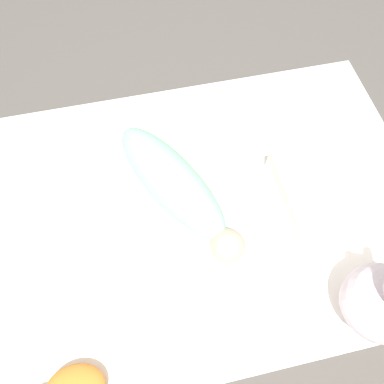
# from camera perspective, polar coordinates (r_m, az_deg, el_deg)

# --- Properties ---
(ground_plane) EXTENTS (12.00, 12.00, 0.00)m
(ground_plane) POSITION_cam_1_polar(r_m,az_deg,el_deg) (1.48, 2.72, -5.39)
(ground_plane) COLOR #514C47
(bed_mattress) EXTENTS (1.46, 1.08, 0.21)m
(bed_mattress) POSITION_cam_1_polar(r_m,az_deg,el_deg) (1.38, 2.90, -3.78)
(bed_mattress) COLOR white
(bed_mattress) RESTS_ON ground_plane
(burp_cloth) EXTENTS (0.26, 0.15, 0.02)m
(burp_cloth) POSITION_cam_1_polar(r_m,az_deg,el_deg) (1.23, 7.72, -8.00)
(burp_cloth) COLOR white
(burp_cloth) RESTS_ON bed_mattress
(swaddled_baby) EXTENTS (0.38, 0.57, 0.18)m
(swaddled_baby) POSITION_cam_1_polar(r_m,az_deg,el_deg) (1.22, -2.62, 1.05)
(swaddled_baby) COLOR #99D6B2
(swaddled_baby) RESTS_ON bed_mattress
(pillow) EXTENTS (0.37, 0.30, 0.11)m
(pillow) POSITION_cam_1_polar(r_m,az_deg,el_deg) (1.34, 20.76, 0.78)
(pillow) COLOR white
(pillow) RESTS_ON bed_mattress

